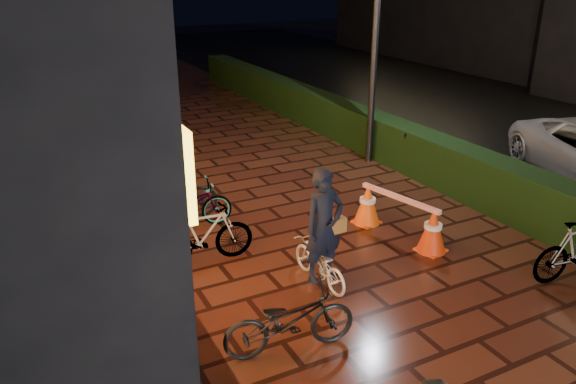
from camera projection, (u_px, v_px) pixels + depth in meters
ground at (478, 340)px, 7.11m from camera, size 80.00×80.00×0.00m
hedge at (350, 124)px, 14.91m from camera, size 0.70×20.00×1.00m
lamp_post_hedge at (376, 27)px, 12.43m from camera, size 0.55×0.21×5.72m
lamp_post_sf at (115, 51)px, 10.35m from camera, size 0.49×0.28×5.33m
cyclist at (322, 243)px, 8.11m from camera, size 0.68×1.30×1.83m
traffic_barrier at (398, 216)px, 9.70m from camera, size 0.82×1.90×0.77m
cart_assembly at (411, 150)px, 12.80m from camera, size 0.70×0.60×0.98m
parked_bikes_storefront at (208, 233)px, 8.91m from camera, size 1.86×5.14×0.97m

